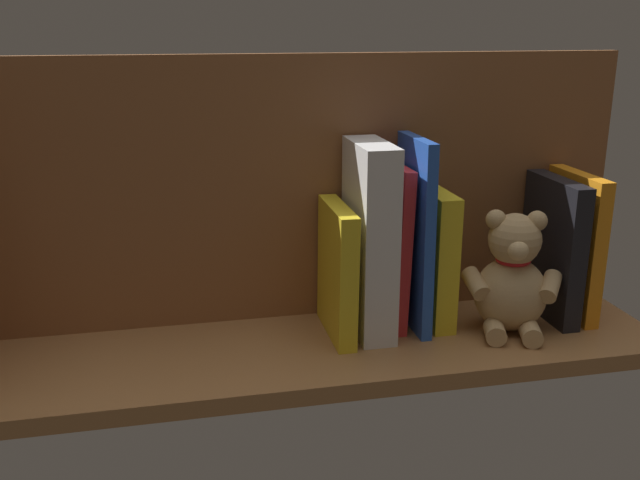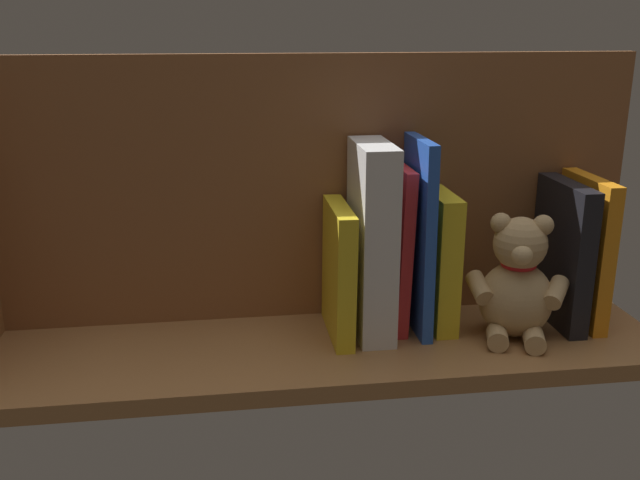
% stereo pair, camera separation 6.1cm
% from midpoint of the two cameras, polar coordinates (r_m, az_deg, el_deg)
% --- Properties ---
extents(ground_plane, '(0.90, 0.24, 0.02)m').
position_cam_midpoint_polar(ground_plane, '(0.94, 1.87, -8.73)').
color(ground_plane, '#9E6B3D').
extents(shelf_back_panel, '(0.90, 0.02, 0.36)m').
position_cam_midpoint_polar(shelf_back_panel, '(0.97, 0.98, 4.05)').
color(shelf_back_panel, brown).
rests_on(shelf_back_panel, ground_plane).
extents(book_0, '(0.02, 0.13, 0.20)m').
position_cam_midpoint_polar(book_0, '(1.04, 22.00, -0.77)').
color(book_0, orange).
rests_on(book_0, ground_plane).
extents(book_1, '(0.03, 0.13, 0.20)m').
position_cam_midpoint_polar(book_1, '(1.03, 20.46, -1.05)').
color(book_1, black).
rests_on(book_1, ground_plane).
extents(teddy_bear, '(0.13, 0.13, 0.17)m').
position_cam_midpoint_polar(teddy_bear, '(0.97, 17.26, -3.38)').
color(teddy_bear, tan).
rests_on(teddy_bear, ground_plane).
extents(book_2, '(0.03, 0.11, 0.18)m').
position_cam_midpoint_polar(book_2, '(0.97, 11.29, -1.62)').
color(book_2, yellow).
rests_on(book_2, ground_plane).
extents(book_3, '(0.02, 0.12, 0.26)m').
position_cam_midpoint_polar(book_3, '(0.95, 9.71, 0.29)').
color(book_3, blue).
rests_on(book_3, ground_plane).
extents(book_4, '(0.02, 0.10, 0.22)m').
position_cam_midpoint_polar(book_4, '(0.95, 8.11, -0.68)').
color(book_4, red).
rests_on(book_4, ground_plane).
extents(dictionary_thick_white, '(0.05, 0.12, 0.25)m').
position_cam_midpoint_polar(dictionary_thick_white, '(0.93, 6.05, -0.06)').
color(dictionary_thick_white, white).
rests_on(dictionary_thick_white, ground_plane).
extents(book_5, '(0.03, 0.13, 0.18)m').
position_cam_midpoint_polar(book_5, '(0.93, 3.38, -2.55)').
color(book_5, yellow).
rests_on(book_5, ground_plane).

